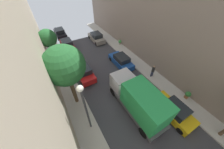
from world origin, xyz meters
name	(u,v)px	position (x,y,z in m)	size (l,w,h in m)	color
ground	(126,98)	(0.00, 0.00, 0.00)	(32.00, 32.00, 0.00)	#38383D
sidewalk_left	(83,120)	(-5.00, 0.00, 0.07)	(2.00, 44.00, 0.15)	#B7B2A8
sidewalk_right	(159,81)	(5.00, 0.00, 0.07)	(2.00, 44.00, 0.15)	#B7B2A8
parked_car_left_2	(84,72)	(-2.70, 5.68, 0.72)	(1.78, 4.20, 1.57)	red
parked_car_left_3	(67,45)	(-2.70, 13.58, 0.72)	(1.78, 4.20, 1.57)	maroon
parked_car_left_4	(60,33)	(-2.70, 18.83, 0.72)	(1.78, 4.20, 1.57)	black
parked_car_right_2	(173,110)	(2.70, -3.78, 0.72)	(1.78, 4.20, 1.57)	gold
parked_car_right_3	(121,61)	(2.70, 5.19, 0.72)	(1.78, 4.20, 1.57)	#194799
parked_car_right_4	(97,37)	(2.70, 13.47, 0.72)	(1.78, 4.20, 1.57)	gray
delivery_truck	(138,99)	(0.00, -1.61, 1.79)	(2.26, 6.60, 3.38)	#4C4C51
pedestrian	(153,71)	(4.73, 1.12, 1.07)	(0.40, 0.36, 1.72)	#2D334C
street_tree_0	(65,66)	(-4.82, 2.31, 4.98)	(3.35, 3.35, 6.54)	brown
street_tree_2	(48,38)	(-5.21, 11.21, 3.54)	(2.36, 2.36, 4.60)	brown
potted_plant_4	(188,95)	(5.60, -3.29, 0.65)	(0.57, 0.57, 0.89)	brown
potted_plant_5	(120,42)	(5.61, 9.96, 0.64)	(0.56, 0.56, 0.86)	#B2A899
lamp_post	(85,104)	(-4.60, -0.96, 3.80)	(0.44, 0.44, 5.56)	#333338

